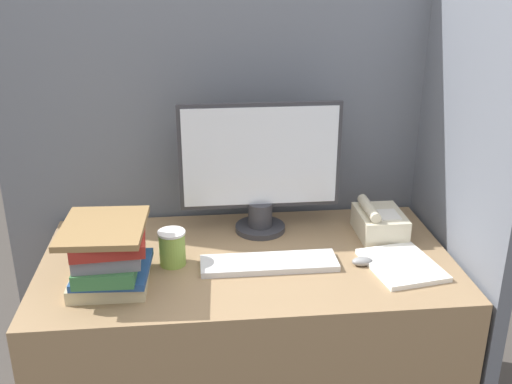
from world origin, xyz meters
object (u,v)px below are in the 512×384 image
Objects in this scene: keyboard at (269,263)px; monitor at (260,170)px; coffee_cup at (172,248)px; desk_telephone at (379,222)px; book_stack at (109,255)px; mouse at (362,261)px.

monitor is at bearing 89.83° from keyboard.
desk_telephone reaches higher than coffee_cup.
book_stack reaches higher than desk_telephone.
mouse is at bearing -4.87° from keyboard.
desk_telephone is (0.12, 0.22, 0.03)m from mouse.
keyboard is at bearing 8.09° from book_stack.
desk_telephone is (0.91, 0.26, -0.06)m from book_stack.
monitor is 1.29× the size of keyboard.
keyboard is at bearing -155.60° from desk_telephone.
mouse reaches higher than keyboard.
mouse is 0.58× the size of coffee_cup.
book_stack is (-0.18, -0.11, 0.05)m from coffee_cup.
desk_telephone is at bearing 15.93° from book_stack.
book_stack is at bearing -171.91° from keyboard.
mouse is at bearing -6.62° from coffee_cup.
mouse is (0.30, -0.30, -0.22)m from monitor.
coffee_cup is at bearing -168.77° from desk_telephone.
monitor is at bearing 36.29° from coffee_cup.
monitor reaches higher than desk_telephone.
monitor is 0.46m from desk_telephone.
desk_telephone is (0.42, -0.08, -0.18)m from monitor.
coffee_cup is 0.22m from book_stack.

